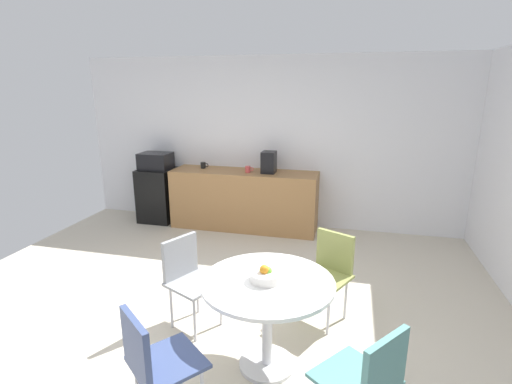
# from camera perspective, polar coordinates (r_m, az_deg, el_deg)

# --- Properties ---
(ground_plane) EXTENTS (6.00, 6.00, 0.00)m
(ground_plane) POSITION_cam_1_polar(r_m,az_deg,el_deg) (3.79, -8.71, -19.30)
(ground_plane) COLOR beige
(wall_back) EXTENTS (6.00, 0.10, 2.60)m
(wall_back) POSITION_cam_1_polar(r_m,az_deg,el_deg) (6.05, 1.76, 7.31)
(wall_back) COLOR silver
(wall_back) RESTS_ON ground_plane
(counter_block) EXTENTS (2.24, 0.60, 0.90)m
(counter_block) POSITION_cam_1_polar(r_m,az_deg,el_deg) (5.97, -1.76, -1.16)
(counter_block) COLOR #9E7042
(counter_block) RESTS_ON ground_plane
(mini_fridge) EXTENTS (0.54, 0.54, 0.86)m
(mini_fridge) POSITION_cam_1_polar(r_m,az_deg,el_deg) (6.51, -14.30, -0.39)
(mini_fridge) COLOR black
(mini_fridge) RESTS_ON ground_plane
(microwave) EXTENTS (0.48, 0.38, 0.26)m
(microwave) POSITION_cam_1_polar(r_m,az_deg,el_deg) (6.39, -14.63, 4.47)
(microwave) COLOR black
(microwave) RESTS_ON mini_fridge
(round_table) EXTENTS (1.01, 1.01, 0.75)m
(round_table) POSITION_cam_1_polar(r_m,az_deg,el_deg) (3.02, 1.70, -15.58)
(round_table) COLOR silver
(round_table) RESTS_ON ground_plane
(chair_teal) EXTENTS (0.59, 0.59, 0.83)m
(chair_teal) POSITION_cam_1_polar(r_m,az_deg,el_deg) (2.55, 16.43, -24.69)
(chair_teal) COLOR silver
(chair_teal) RESTS_ON ground_plane
(chair_olive) EXTENTS (0.56, 0.56, 0.83)m
(chair_olive) POSITION_cam_1_polar(r_m,az_deg,el_deg) (3.73, 10.81, -10.70)
(chair_olive) COLOR silver
(chair_olive) RESTS_ON ground_plane
(chair_gray) EXTENTS (0.56, 0.56, 0.83)m
(chair_gray) POSITION_cam_1_polar(r_m,az_deg,el_deg) (3.62, -10.13, -11.51)
(chair_gray) COLOR silver
(chair_gray) RESTS_ON ground_plane
(chair_navy) EXTENTS (0.59, 0.59, 0.83)m
(chair_navy) POSITION_cam_1_polar(r_m,az_deg,el_deg) (2.68, -15.16, -22.51)
(chair_navy) COLOR silver
(chair_navy) RESTS_ON ground_plane
(fruit_bowl) EXTENTS (0.24, 0.24, 0.13)m
(fruit_bowl) POSITION_cam_1_polar(r_m,az_deg,el_deg) (2.92, 1.45, -12.13)
(fruit_bowl) COLOR silver
(fruit_bowl) RESTS_ON round_table
(mug_white) EXTENTS (0.13, 0.08, 0.09)m
(mug_white) POSITION_cam_1_polar(r_m,az_deg,el_deg) (6.13, -7.81, 3.95)
(mug_white) COLOR black
(mug_white) RESTS_ON counter_block
(mug_green) EXTENTS (0.13, 0.08, 0.09)m
(mug_green) POSITION_cam_1_polar(r_m,az_deg,el_deg) (5.78, -1.18, 3.39)
(mug_green) COLOR #D84C4C
(mug_green) RESTS_ON counter_block
(coffee_maker) EXTENTS (0.20, 0.24, 0.32)m
(coffee_maker) POSITION_cam_1_polar(r_m,az_deg,el_deg) (5.73, 1.91, 4.43)
(coffee_maker) COLOR black
(coffee_maker) RESTS_ON counter_block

